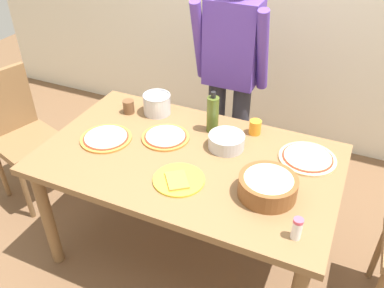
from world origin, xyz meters
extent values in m
plane|color=brown|center=(0.00, 0.00, 0.00)|extent=(8.00, 8.00, 0.00)
cube|color=brown|center=(0.00, 0.00, 0.74)|extent=(1.60, 0.96, 0.04)
cylinder|color=brown|center=(-0.72, -0.40, 0.36)|extent=(0.07, 0.07, 0.72)
cylinder|color=brown|center=(-0.72, 0.40, 0.36)|extent=(0.07, 0.07, 0.72)
cylinder|color=brown|center=(0.72, 0.40, 0.36)|extent=(0.07, 0.07, 0.72)
cylinder|color=#2D2D38|center=(-0.13, 0.76, 0.42)|extent=(0.12, 0.12, 0.85)
cylinder|color=#2D2D38|center=(0.05, 0.76, 0.42)|extent=(0.12, 0.12, 0.85)
cube|color=#56389E|center=(-0.04, 0.76, 1.12)|extent=(0.34, 0.20, 0.55)
cylinder|color=#56389E|center=(-0.25, 0.71, 1.12)|extent=(0.07, 0.21, 0.55)
cylinder|color=#56389E|center=(0.17, 0.71, 1.12)|extent=(0.07, 0.21, 0.55)
cube|color=brown|center=(-1.25, 0.04, 0.47)|extent=(0.50, 0.50, 0.05)
cube|color=brown|center=(-1.42, 0.09, 0.72)|extent=(0.15, 0.38, 0.45)
cylinder|color=brown|center=(-1.14, -0.17, 0.23)|extent=(0.04, 0.04, 0.45)
cylinder|color=brown|center=(-1.04, 0.15, 0.23)|extent=(0.04, 0.04, 0.45)
cylinder|color=brown|center=(-1.46, -0.07, 0.23)|extent=(0.04, 0.04, 0.45)
cylinder|color=brown|center=(-1.36, 0.25, 0.23)|extent=(0.04, 0.04, 0.45)
cylinder|color=brown|center=(1.08, 0.27, 0.23)|extent=(0.04, 0.04, 0.45)
cylinder|color=beige|center=(0.59, 0.24, 0.77)|extent=(0.30, 0.30, 0.01)
cylinder|color=#B22D1E|center=(0.59, 0.24, 0.77)|extent=(0.27, 0.27, 0.00)
cylinder|color=beige|center=(0.59, 0.24, 0.78)|extent=(0.25, 0.25, 0.00)
cylinder|color=#C67A33|center=(-0.19, 0.11, 0.77)|extent=(0.27, 0.27, 0.01)
cylinder|color=#B22D1E|center=(-0.19, 0.11, 0.77)|extent=(0.24, 0.24, 0.00)
cylinder|color=beige|center=(-0.19, 0.11, 0.78)|extent=(0.23, 0.23, 0.00)
cylinder|color=#C67A33|center=(-0.50, -0.04, 0.77)|extent=(0.29, 0.29, 0.01)
cylinder|color=#B22D1E|center=(-0.50, -0.04, 0.77)|extent=(0.26, 0.26, 0.00)
cylinder|color=beige|center=(-0.50, -0.04, 0.78)|extent=(0.24, 0.24, 0.00)
cylinder|color=gold|center=(0.04, -0.20, 0.77)|extent=(0.26, 0.26, 0.01)
cube|color=#CC8438|center=(0.04, -0.22, 0.78)|extent=(0.16, 0.17, 0.01)
cylinder|color=brown|center=(0.47, -0.12, 0.81)|extent=(0.28, 0.28, 0.10)
ellipsoid|color=beige|center=(0.47, -0.12, 0.85)|extent=(0.25, 0.25, 0.05)
cylinder|color=#B7B7BC|center=(0.16, 0.16, 0.80)|extent=(0.20, 0.20, 0.08)
cylinder|color=#47561E|center=(0.02, 0.29, 0.87)|extent=(0.07, 0.07, 0.22)
cylinder|color=black|center=(0.02, 0.29, 1.00)|extent=(0.03, 0.03, 0.04)
cylinder|color=#B7B7BC|center=(-0.37, 0.34, 0.82)|extent=(0.17, 0.17, 0.12)
torus|color=#A5A5AD|center=(-0.37, 0.34, 0.88)|extent=(0.17, 0.17, 0.01)
cylinder|color=orange|center=(0.26, 0.37, 0.80)|extent=(0.07, 0.07, 0.08)
cylinder|color=brown|center=(-0.54, 0.27, 0.80)|extent=(0.07, 0.07, 0.08)
cylinder|color=white|center=(0.65, -0.33, 0.81)|extent=(0.04, 0.04, 0.09)
cylinder|color=#D84C66|center=(0.65, -0.33, 0.86)|extent=(0.04, 0.04, 0.02)
camera|label=1|loc=(0.74, -1.59, 2.07)|focal=37.88mm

